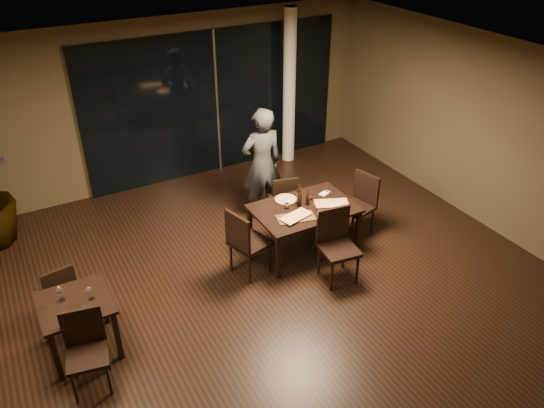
# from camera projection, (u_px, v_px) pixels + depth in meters

# --- Properties ---
(ground) EXTENTS (8.00, 8.00, 0.00)m
(ground) POSITION_uv_depth(u_px,v_px,m) (271.00, 300.00, 7.20)
(ground) COLOR black
(ground) RESTS_ON ground
(wall_back) EXTENTS (8.00, 0.10, 3.00)m
(wall_back) POSITION_uv_depth(u_px,v_px,m) (162.00, 103.00, 9.47)
(wall_back) COLOR #4A3F27
(wall_back) RESTS_ON ground
(wall_right) EXTENTS (0.10, 8.00, 3.00)m
(wall_right) POSITION_uv_depth(u_px,v_px,m) (503.00, 139.00, 8.10)
(wall_right) COLOR #4A3F27
(wall_right) RESTS_ON ground
(ceiling) EXTENTS (8.00, 8.00, 0.04)m
(ceiling) POSITION_uv_depth(u_px,v_px,m) (271.00, 84.00, 5.65)
(ceiling) COLOR silver
(ceiling) RESTS_ON wall_back
(window_panel) EXTENTS (5.00, 0.06, 2.70)m
(window_panel) POSITION_uv_depth(u_px,v_px,m) (216.00, 103.00, 9.89)
(window_panel) COLOR black
(window_panel) RESTS_ON ground
(column) EXTENTS (0.24, 0.24, 3.00)m
(column) POSITION_uv_depth(u_px,v_px,m) (289.00, 88.00, 10.16)
(column) COLOR white
(column) RESTS_ON ground
(main_table) EXTENTS (1.50, 1.00, 0.75)m
(main_table) POSITION_uv_depth(u_px,v_px,m) (304.00, 212.00, 7.87)
(main_table) COLOR black
(main_table) RESTS_ON ground
(side_table) EXTENTS (0.80, 0.80, 0.75)m
(side_table) POSITION_uv_depth(u_px,v_px,m) (77.00, 310.00, 6.12)
(side_table) COLOR black
(side_table) RESTS_ON ground
(chair_main_far) EXTENTS (0.51, 0.51, 0.89)m
(chair_main_far) POSITION_uv_depth(u_px,v_px,m) (283.00, 198.00, 8.58)
(chair_main_far) COLOR black
(chair_main_far) RESTS_ON ground
(chair_main_near) EXTENTS (0.55, 0.55, 1.06)m
(chair_main_near) POSITION_uv_depth(u_px,v_px,m) (336.00, 241.00, 7.37)
(chair_main_near) COLOR black
(chair_main_near) RESTS_ON ground
(chair_main_left) EXTENTS (0.60, 0.60, 1.05)m
(chair_main_left) POSITION_uv_depth(u_px,v_px,m) (245.00, 240.00, 7.39)
(chair_main_left) COLOR black
(chair_main_left) RESTS_ON ground
(chair_main_right) EXTENTS (0.57, 0.57, 1.00)m
(chair_main_right) POSITION_uv_depth(u_px,v_px,m) (361.00, 201.00, 8.36)
(chair_main_right) COLOR black
(chair_main_right) RESTS_ON ground
(chair_side_far) EXTENTS (0.46, 0.46, 0.87)m
(chair_side_far) POSITION_uv_depth(u_px,v_px,m) (60.00, 290.00, 6.63)
(chair_side_far) COLOR black
(chair_side_far) RESTS_ON ground
(chair_side_near) EXTENTS (0.52, 0.52, 0.95)m
(chair_side_near) POSITION_uv_depth(u_px,v_px,m) (86.00, 346.00, 5.77)
(chair_side_near) COLOR black
(chair_side_near) RESTS_ON ground
(diner) EXTENTS (0.67, 0.46, 1.91)m
(diner) POSITION_uv_depth(u_px,v_px,m) (262.00, 164.00, 8.59)
(diner) COLOR #2A2D2F
(diner) RESTS_ON ground
(pizza_board_left) EXTENTS (0.59, 0.39, 0.01)m
(pizza_board_left) POSITION_uv_depth(u_px,v_px,m) (296.00, 218.00, 7.57)
(pizza_board_left) COLOR #482F17
(pizza_board_left) RESTS_ON main_table
(pizza_board_right) EXTENTS (0.54, 0.34, 0.01)m
(pizza_board_right) POSITION_uv_depth(u_px,v_px,m) (332.00, 205.00, 7.89)
(pizza_board_right) COLOR #402714
(pizza_board_right) RESTS_ON main_table
(oblong_pizza_left) EXTENTS (0.49, 0.31, 0.02)m
(oblong_pizza_left) POSITION_uv_depth(u_px,v_px,m) (296.00, 217.00, 7.57)
(oblong_pizza_left) COLOR maroon
(oblong_pizza_left) RESTS_ON pizza_board_left
(oblong_pizza_right) EXTENTS (0.53, 0.40, 0.02)m
(oblong_pizza_right) POSITION_uv_depth(u_px,v_px,m) (332.00, 204.00, 7.88)
(oblong_pizza_right) COLOR maroon
(oblong_pizza_right) RESTS_ON pizza_board_right
(round_pizza) EXTENTS (0.32, 0.32, 0.01)m
(round_pizza) POSITION_uv_depth(u_px,v_px,m) (286.00, 200.00, 8.01)
(round_pizza) COLOR red
(round_pizza) RESTS_ON main_table
(bottle_a) EXTENTS (0.07, 0.07, 0.30)m
(bottle_a) POSITION_uv_depth(u_px,v_px,m) (299.00, 197.00, 7.79)
(bottle_a) COLOR black
(bottle_a) RESTS_ON main_table
(bottle_b) EXTENTS (0.06, 0.06, 0.25)m
(bottle_b) POSITION_uv_depth(u_px,v_px,m) (308.00, 197.00, 7.84)
(bottle_b) COLOR black
(bottle_b) RESTS_ON main_table
(bottle_c) EXTENTS (0.07, 0.07, 0.32)m
(bottle_c) POSITION_uv_depth(u_px,v_px,m) (299.00, 194.00, 7.85)
(bottle_c) COLOR black
(bottle_c) RESTS_ON main_table
(tumbler_left) EXTENTS (0.07, 0.07, 0.08)m
(tumbler_left) POSITION_uv_depth(u_px,v_px,m) (287.00, 206.00, 7.79)
(tumbler_left) COLOR white
(tumbler_left) RESTS_ON main_table
(tumbler_right) EXTENTS (0.07, 0.07, 0.09)m
(tumbler_right) POSITION_uv_depth(u_px,v_px,m) (310.00, 197.00, 8.01)
(tumbler_right) COLOR white
(tumbler_right) RESTS_ON main_table
(napkin_near) EXTENTS (0.18, 0.11, 0.01)m
(napkin_near) POSITION_uv_depth(u_px,v_px,m) (338.00, 202.00, 7.94)
(napkin_near) COLOR silver
(napkin_near) RESTS_ON main_table
(napkin_far) EXTENTS (0.20, 0.15, 0.01)m
(napkin_far) POSITION_uv_depth(u_px,v_px,m) (325.00, 193.00, 8.18)
(napkin_far) COLOR silver
(napkin_far) RESTS_ON main_table
(wine_glass_a) EXTENTS (0.08, 0.08, 0.19)m
(wine_glass_a) POSITION_uv_depth(u_px,v_px,m) (60.00, 294.00, 6.03)
(wine_glass_a) COLOR white
(wine_glass_a) RESTS_ON side_table
(wine_glass_b) EXTENTS (0.07, 0.07, 0.16)m
(wine_glass_b) POSITION_uv_depth(u_px,v_px,m) (90.00, 293.00, 6.06)
(wine_glass_b) COLOR white
(wine_glass_b) RESTS_ON side_table
(side_napkin) EXTENTS (0.19, 0.12, 0.01)m
(side_napkin) POSITION_uv_depth(u_px,v_px,m) (81.00, 313.00, 5.88)
(side_napkin) COLOR white
(side_napkin) RESTS_ON side_table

